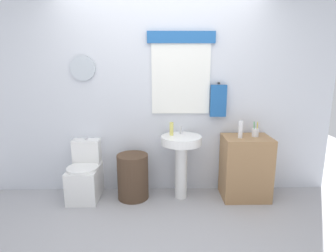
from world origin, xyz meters
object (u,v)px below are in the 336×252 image
Objects in this scene: toilet at (85,176)px; laundry_hamper at (133,176)px; pedestal_sink at (181,153)px; soap_bottle at (172,129)px; lotion_bottle at (241,129)px; toothbrush_cup at (255,132)px; wooden_cabinet at (245,167)px.

toilet reaches higher than laundry_hamper.
toilet is 1.24m from pedestal_sink.
soap_bottle is 0.83m from lotion_bottle.
laundry_hamper is at bearing -2.97° from toilet.
laundry_hamper is 0.71× the size of pedestal_sink.
soap_bottle is 0.87× the size of toothbrush_cup.
toilet is 0.60m from laundry_hamper.
wooden_cabinet is 4.90× the size of soap_bottle.
lotion_bottle is at bearing -2.14° from toilet.
pedestal_sink is 0.94m from toothbrush_cup.
lotion_bottle reaches higher than laundry_hamper.
wooden_cabinet is 4.26× the size of toothbrush_cup.
pedestal_sink is at bearing -1.49° from toilet.
pedestal_sink reaches higher than wooden_cabinet.
toilet is 2.18m from toothbrush_cup.
wooden_cabinet is 0.46m from toothbrush_cup.
toothbrush_cup reaches higher than toilet.
toothbrush_cup is at bearing 0.75° from laundry_hamper.
laundry_hamper is 1.41m from wooden_cabinet.
lotion_bottle is at bearing -163.43° from toothbrush_cup.
toothbrush_cup reaches higher than laundry_hamper.
laundry_hamper is 0.68m from pedestal_sink.
soap_bottle is at bearing 0.99° from toilet.
toilet is 1.24m from soap_bottle.
lotion_bottle reaches higher than toilet.
toilet is 3.56× the size of lotion_bottle.
lotion_bottle reaches higher than toothbrush_cup.
toilet is 2.00m from lotion_bottle.
soap_bottle is 0.77× the size of lotion_bottle.
toilet is at bearing 179.69° from toothbrush_cup.
toothbrush_cup is (1.03, -0.03, -0.04)m from soap_bottle.
wooden_cabinet is 0.51m from lotion_bottle.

